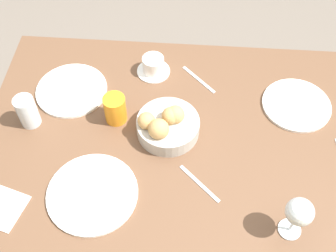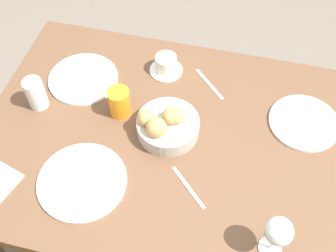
# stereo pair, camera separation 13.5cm
# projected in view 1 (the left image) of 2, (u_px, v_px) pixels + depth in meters

# --- Properties ---
(ground_plane) EXTENTS (10.00, 10.00, 0.00)m
(ground_plane) POSITION_uv_depth(u_px,v_px,m) (174.00, 230.00, 1.97)
(ground_plane) COLOR #6B6056
(dining_table) EXTENTS (1.28, 0.89, 0.76)m
(dining_table) POSITION_uv_depth(u_px,v_px,m) (177.00, 156.00, 1.44)
(dining_table) COLOR brown
(dining_table) RESTS_ON ground_plane
(bread_basket) EXTENTS (0.20, 0.20, 0.11)m
(bread_basket) POSITION_uv_depth(u_px,v_px,m) (167.00, 125.00, 1.34)
(bread_basket) COLOR #B2ADA3
(bread_basket) RESTS_ON dining_table
(plate_near_left) EXTENTS (0.23, 0.23, 0.01)m
(plate_near_left) POSITION_uv_depth(u_px,v_px,m) (296.00, 105.00, 1.44)
(plate_near_left) COLOR white
(plate_near_left) RESTS_ON dining_table
(plate_near_right) EXTENTS (0.25, 0.25, 0.01)m
(plate_near_right) POSITION_uv_depth(u_px,v_px,m) (72.00, 90.00, 1.48)
(plate_near_right) COLOR white
(plate_near_right) RESTS_ON dining_table
(plate_far_center) EXTENTS (0.27, 0.27, 0.01)m
(plate_far_center) POSITION_uv_depth(u_px,v_px,m) (92.00, 193.00, 1.24)
(plate_far_center) COLOR white
(plate_far_center) RESTS_ON dining_table
(juice_glass) EXTENTS (0.07, 0.07, 0.10)m
(juice_glass) POSITION_uv_depth(u_px,v_px,m) (115.00, 109.00, 1.37)
(juice_glass) COLOR orange
(juice_glass) RESTS_ON dining_table
(water_tumbler) EXTENTS (0.06, 0.06, 0.11)m
(water_tumbler) POSITION_uv_depth(u_px,v_px,m) (27.00, 111.00, 1.35)
(water_tumbler) COLOR silver
(water_tumbler) RESTS_ON dining_table
(wine_glass) EXTENTS (0.08, 0.08, 0.16)m
(wine_glass) POSITION_uv_depth(u_px,v_px,m) (299.00, 213.00, 1.09)
(wine_glass) COLOR silver
(wine_glass) RESTS_ON dining_table
(coffee_cup) EXTENTS (0.12, 0.12, 0.07)m
(coffee_cup) POSITION_uv_depth(u_px,v_px,m) (153.00, 66.00, 1.51)
(coffee_cup) COLOR white
(coffee_cup) RESTS_ON dining_table
(fork_silver) EXTENTS (0.12, 0.12, 0.00)m
(fork_silver) POSITION_uv_depth(u_px,v_px,m) (199.00, 79.00, 1.51)
(fork_silver) COLOR #B7B7BC
(fork_silver) RESTS_ON dining_table
(knife_silver) EXTENTS (0.13, 0.12, 0.00)m
(knife_silver) POSITION_uv_depth(u_px,v_px,m) (199.00, 183.00, 1.26)
(knife_silver) COLOR #B7B7BC
(knife_silver) RESTS_ON dining_table
(napkin) EXTENTS (0.15, 0.15, 0.00)m
(napkin) POSITION_uv_depth(u_px,v_px,m) (2.00, 208.00, 1.21)
(napkin) COLOR white
(napkin) RESTS_ON dining_table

